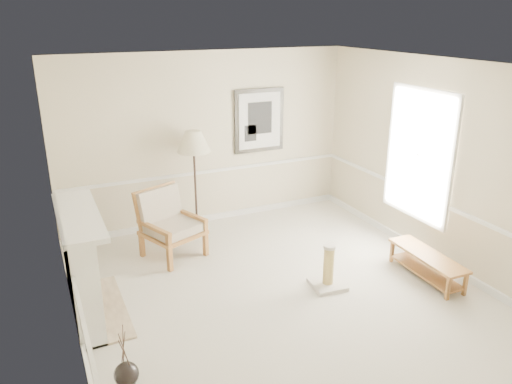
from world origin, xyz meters
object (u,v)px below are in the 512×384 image
armchair (168,220)px  scratching_post (328,274)px  floor_vase (126,375)px  bench (427,262)px  floor_lamp (194,144)px

armchair → scratching_post: armchair is taller
floor_vase → armchair: bearing=66.4°
floor_vase → scratching_post: (2.81, 0.80, 0.06)m
armchair → bench: bearing=-58.4°
armchair → bench: (3.02, -2.20, -0.31)m
bench → armchair: bearing=144.0°
floor_lamp → bench: bearing=-50.1°
floor_vase → floor_lamp: 3.98m
floor_vase → armchair: armchair is taller
armchair → scratching_post: size_ratio=1.72×
armchair → bench: size_ratio=0.83×
bench → scratching_post: 1.41m
armchair → bench: 3.75m
bench → floor_lamp: bearing=129.9°
armchair → scratching_post: 2.50m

